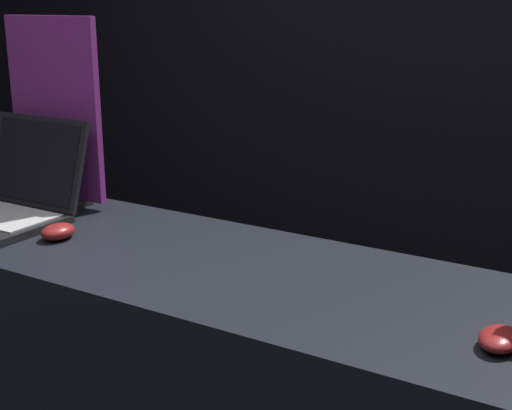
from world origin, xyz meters
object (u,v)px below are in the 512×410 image
at_px(mouse_front, 58,232).
at_px(laptop_front, 10,197).
at_px(promo_stand_front, 56,116).
at_px(mouse_back, 500,339).

bearing_deg(mouse_front, laptop_front, 166.30).
bearing_deg(laptop_front, mouse_front, -13.70).
height_order(promo_stand_front, mouse_back, promo_stand_front).
bearing_deg(promo_stand_front, mouse_front, -45.54).
bearing_deg(mouse_front, mouse_back, -1.13).
relative_size(mouse_front, mouse_back, 0.93).
height_order(mouse_front, promo_stand_front, promo_stand_front).
bearing_deg(laptop_front, promo_stand_front, 90.00).
bearing_deg(laptop_front, mouse_back, -3.43).
bearing_deg(mouse_back, promo_stand_front, 168.74).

